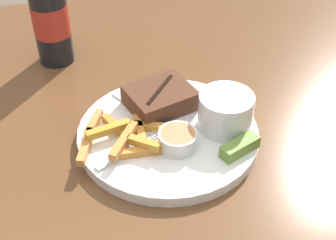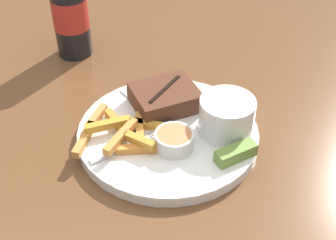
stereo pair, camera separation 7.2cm
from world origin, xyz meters
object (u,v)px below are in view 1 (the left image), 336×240
Objects in this scene: steak_portion at (158,98)px; dipping_sauce_cup at (178,139)px; fork_utensil at (130,150)px; pickle_spear at (240,147)px; knife_utensil at (156,117)px; coleslaw_cup at (226,110)px; dinner_plate at (168,134)px; beer_bottle at (50,18)px.

dipping_sauce_cup is at bearing -84.66° from steak_portion.
pickle_spear is at bearing -41.46° from fork_utensil.
knife_utensil is (-0.01, -0.03, -0.01)m from steak_portion.
coleslaw_cup reaches higher than knife_utensil.
coleslaw_cup is (0.09, -0.01, 0.04)m from dinner_plate.
knife_utensil is at bearing -57.93° from beer_bottle.
knife_utensil is (-0.10, 0.04, -0.03)m from coleslaw_cup.
beer_bottle reaches higher than fork_utensil.
knife_utensil is at bearing 158.30° from coleslaw_cup.
dipping_sauce_cup is at bearing -81.38° from dinner_plate.
steak_portion is 0.04m from knife_utensil.
dinner_plate is at bearing -58.97° from beer_bottle.
beer_bottle is (-0.17, 0.28, 0.08)m from dinner_plate.
pickle_spear is 0.16m from fork_utensil.
fork_utensil is at bearing 176.68° from dipping_sauce_cup.
dipping_sauce_cup is (-0.08, -0.03, -0.02)m from coleslaw_cup.
dinner_plate is 4.24× the size of pickle_spear.
pickle_spear is (0.00, -0.06, -0.02)m from coleslaw_cup.
fork_utensil is at bearing -72.09° from beer_bottle.
pickle_spear is at bearing -53.23° from beer_bottle.
beer_bottle reaches higher than knife_utensil.
steak_portion reaches higher than pickle_spear.
coleslaw_cup is at bearing 93.85° from pickle_spear.
coleslaw_cup is 0.59× the size of knife_utensil.
beer_bottle is at bearing 78.90° from fork_utensil.
steak_portion is 1.02× the size of fork_utensil.
dinner_plate is 0.33m from beer_bottle.
beer_bottle is at bearing -2.15° from knife_utensil.
steak_portion reaches higher than fork_utensil.
knife_utensil is 0.57× the size of beer_bottle.
coleslaw_cup reaches higher than pickle_spear.
fork_utensil is 0.48× the size of beer_bottle.
dinner_plate is 1.11× the size of beer_bottle.
fork_utensil is 0.09m from knife_utensil.
steak_portion reaches higher than knife_utensil.
beer_bottle reaches higher than coleslaw_cup.
coleslaw_cup is 0.16m from fork_utensil.
beer_bottle reaches higher than dipping_sauce_cup.
knife_utensil reaches higher than dinner_plate.
pickle_spear is 0.26× the size of beer_bottle.
fork_utensil is (-0.07, 0.00, -0.01)m from dipping_sauce_cup.
dipping_sauce_cup reaches higher than fork_utensil.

